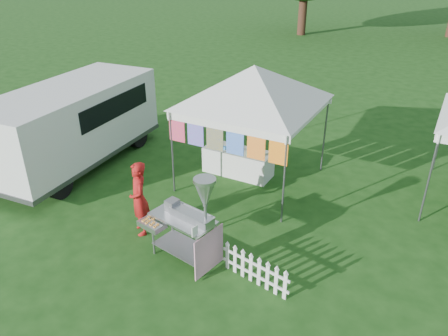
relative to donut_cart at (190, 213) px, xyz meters
The scene contains 7 objects.
ground 1.22m from the donut_cart, behind, with size 120.00×120.00×0.00m, color #194313.
canopy_main 4.02m from the donut_cart, 97.21° to the left, with size 4.24×4.24×3.45m.
donut_cart is the anchor object (origin of this frame).
vendor 1.57m from the donut_cart, 166.02° to the left, with size 0.59×0.39×1.61m, color #A81514.
cargo_van 5.62m from the donut_cart, 156.21° to the left, with size 2.51×5.37×2.17m.
picket_fence 1.54m from the donut_cart, ahead, with size 1.42×0.30×0.56m.
display_table 3.90m from the donut_cart, 103.82° to the left, with size 1.80×0.70×0.69m, color white.
Camera 1 is at (4.17, -5.57, 5.43)m, focal length 35.00 mm.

